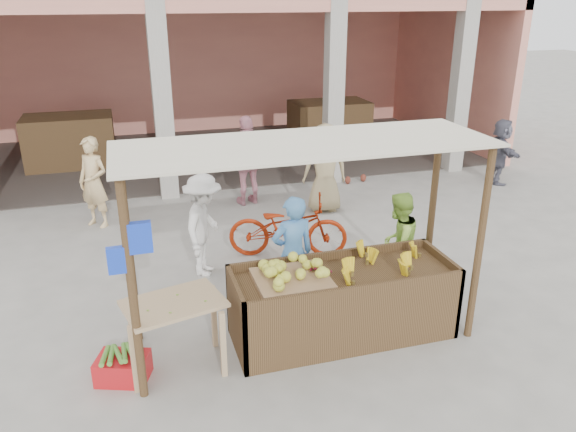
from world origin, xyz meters
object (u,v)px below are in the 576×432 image
object	(u,v)px
red_crate	(123,368)
vendor_green	(397,241)
side_table	(174,313)
vendor_blue	(293,250)
fruit_stall	(343,305)
motorcycle	(288,226)

from	to	relation	value
red_crate	vendor_green	size ratio (longest dim) A/B	0.35
side_table	vendor_blue	size ratio (longest dim) A/B	0.69
red_crate	vendor_green	world-z (taller)	vendor_green
vendor_blue	fruit_stall	bearing A→B (deg)	110.98
fruit_stall	vendor_green	world-z (taller)	vendor_green
motorcycle	side_table	bearing A→B (deg)	158.44
vendor_blue	motorcycle	world-z (taller)	vendor_blue
side_table	motorcycle	size ratio (longest dim) A/B	0.60
red_crate	side_table	bearing A→B (deg)	24.24
vendor_green	motorcycle	size ratio (longest dim) A/B	0.78
vendor_blue	side_table	bearing A→B (deg)	22.58
fruit_stall	motorcycle	size ratio (longest dim) A/B	1.36
red_crate	vendor_blue	bearing A→B (deg)	42.54
vendor_green	vendor_blue	bearing A→B (deg)	-28.48
side_table	vendor_green	size ratio (longest dim) A/B	0.76
red_crate	motorcycle	size ratio (longest dim) A/B	0.27
motorcycle	vendor_blue	bearing A→B (deg)	-176.35
side_table	motorcycle	world-z (taller)	motorcycle
side_table	motorcycle	distance (m)	3.08
side_table	vendor_green	bearing A→B (deg)	2.27
red_crate	motorcycle	bearing A→B (deg)	63.59
red_crate	motorcycle	world-z (taller)	motorcycle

